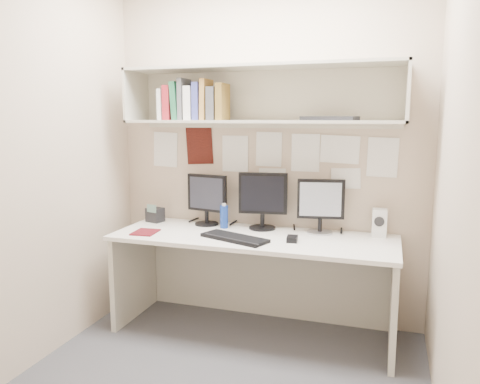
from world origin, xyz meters
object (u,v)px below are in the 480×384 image
(monitor_left, at_px, (207,197))
(speaker, at_px, (379,223))
(desk, at_px, (253,284))
(monitor_center, at_px, (263,198))
(monitor_right, at_px, (321,203))
(keyboard, at_px, (235,238))
(desk_phone, at_px, (155,215))
(maroon_notebook, at_px, (145,232))

(monitor_left, height_order, speaker, monitor_left)
(desk, xyz_separation_m, monitor_center, (0.01, 0.22, 0.60))
(monitor_right, bearing_deg, keyboard, -155.08)
(keyboard, xyz_separation_m, desk_phone, (-0.79, 0.33, 0.05))
(keyboard, relative_size, maroon_notebook, 2.45)
(desk, distance_m, desk_phone, 0.99)
(speaker, height_order, maroon_notebook, speaker)
(keyboard, relative_size, desk_phone, 3.26)
(desk, distance_m, keyboard, 0.42)
(monitor_center, height_order, desk_phone, monitor_center)
(monitor_right, relative_size, speaker, 2.00)
(monitor_right, xyz_separation_m, desk_phone, (-1.32, -0.04, -0.16))
(maroon_notebook, relative_size, desk_phone, 1.33)
(maroon_notebook, distance_m, desk_phone, 0.37)
(maroon_notebook, bearing_deg, monitor_left, 45.39)
(maroon_notebook, bearing_deg, desk_phone, 102.10)
(maroon_notebook, height_order, desk_phone, desk_phone)
(desk, height_order, monitor_right, monitor_right)
(monitor_center, distance_m, keyboard, 0.44)
(monitor_right, bearing_deg, monitor_center, 169.80)
(monitor_center, relative_size, keyboard, 0.88)
(monitor_right, distance_m, desk_phone, 1.33)
(desk, height_order, maroon_notebook, maroon_notebook)
(monitor_left, height_order, monitor_right, same)
(desk_phone, bearing_deg, monitor_right, 17.05)
(keyboard, height_order, desk_phone, desk_phone)
(desk, xyz_separation_m, monitor_right, (0.44, 0.22, 0.58))
(monitor_left, relative_size, speaker, 2.00)
(speaker, xyz_separation_m, desk_phone, (-1.73, -0.06, -0.04))
(speaker, distance_m, desk_phone, 1.73)
(desk, bearing_deg, monitor_right, 26.50)
(monitor_left, bearing_deg, speaker, 11.69)
(monitor_right, height_order, maroon_notebook, monitor_right)
(desk, distance_m, maroon_notebook, 0.87)
(monitor_center, bearing_deg, maroon_notebook, -161.52)
(monitor_center, height_order, keyboard, monitor_center)
(monitor_center, relative_size, monitor_right, 1.08)
(monitor_left, xyz_separation_m, speaker, (1.29, 0.02, -0.12))
(keyboard, bearing_deg, monitor_right, 55.98)
(desk, bearing_deg, monitor_left, 153.53)
(monitor_left, distance_m, speaker, 1.30)
(desk, height_order, keyboard, keyboard)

